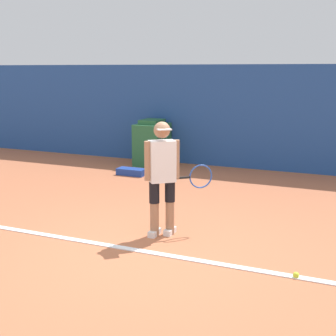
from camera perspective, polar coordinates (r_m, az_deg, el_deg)
The scene contains 7 objects.
ground_plane at distance 5.93m, azimuth -2.94°, elevation -10.12°, with size 24.00×24.00×0.00m, color #B76642.
back_wall at distance 10.70m, azimuth 10.02°, elevation 6.10°, with size 24.00×0.10×2.33m.
court_baseline at distance 5.92m, azimuth -3.00°, elevation -10.12°, with size 21.60×0.10×0.01m.
tennis_player at distance 6.24m, azimuth -0.59°, elevation -0.69°, with size 0.75×0.67×1.56m.
tennis_ball at distance 5.40m, azimuth 15.34°, elevation -12.46°, with size 0.07×0.07×0.07m.
covered_chair at distance 11.03m, azimuth -1.95°, elevation 3.03°, with size 0.65×0.82×1.08m.
equipment_bag at distance 10.05m, azimuth -4.48°, elevation -0.46°, with size 0.61×0.28×0.14m.
Camera 1 is at (2.44, -4.92, 2.23)m, focal length 50.00 mm.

